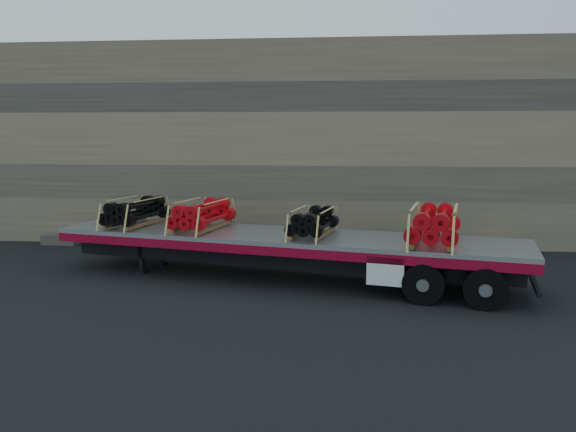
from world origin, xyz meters
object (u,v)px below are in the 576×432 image
at_px(trailer, 283,257).
at_px(bundle_front, 136,212).
at_px(bundle_rear, 434,226).
at_px(bundle_midfront, 203,215).
at_px(bundle_midrear, 313,223).

relative_size(trailer, bundle_front, 5.94).
xyz_separation_m(bundle_front, bundle_rear, (8.17, -1.81, 0.05)).
relative_size(bundle_front, bundle_midfront, 0.97).
distance_m(trailer, bundle_midrear, 1.26).
bearing_deg(bundle_rear, trailer, -180.00).
relative_size(bundle_front, bundle_midrear, 1.11).
distance_m(trailer, bundle_midfront, 2.57).
xyz_separation_m(bundle_midrear, bundle_rear, (2.98, -0.66, 0.09)).
height_order(bundle_midfront, bundle_midrear, bundle_midfront).
bearing_deg(bundle_midrear, bundle_midfront, 180.00).
xyz_separation_m(bundle_midfront, bundle_midrear, (3.11, -0.69, -0.05)).
xyz_separation_m(bundle_midfront, bundle_rear, (6.09, -1.35, 0.04)).
bearing_deg(bundle_midrear, trailer, -180.00).
relative_size(trailer, bundle_midfront, 5.78).
bearing_deg(bundle_midrear, bundle_rear, -0.00).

